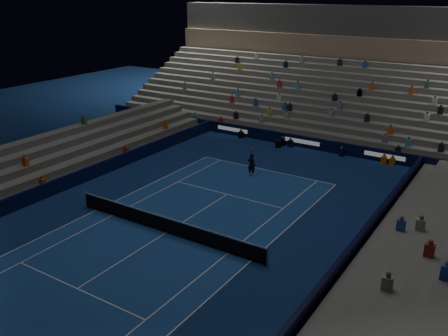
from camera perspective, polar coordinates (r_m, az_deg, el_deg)
ground at (r=27.55m, az=-6.82°, el=-7.58°), size 90.00×90.00×0.00m
court_surface at (r=27.55m, az=-6.82°, el=-7.57°), size 10.97×23.77×0.01m
sponsor_barrier_far at (r=42.14m, az=9.24°, el=3.08°), size 44.00×0.25×1.00m
sponsor_barrier_east at (r=23.12m, az=12.58°, el=-12.49°), size 0.25×37.00×1.00m
sponsor_barrier_west at (r=33.87m, az=-19.69°, el=-2.26°), size 0.25×37.00×1.00m
grandstand_main at (r=49.98m, az=13.87°, el=8.89°), size 44.00×15.20×11.20m
grandstand_east at (r=22.23m, az=21.26°, el=-13.69°), size 5.00×37.00×2.50m
grandstand_west at (r=36.41m, az=-23.16°, el=-0.46°), size 5.00×37.00×2.50m
tennis_net at (r=27.32m, az=-6.86°, el=-6.65°), size 12.90×0.10×1.10m
tennis_player at (r=35.21m, az=3.26°, el=0.40°), size 0.66×0.48×1.67m
broadcast_camera at (r=41.91m, az=6.40°, el=2.88°), size 0.67×1.02×0.63m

